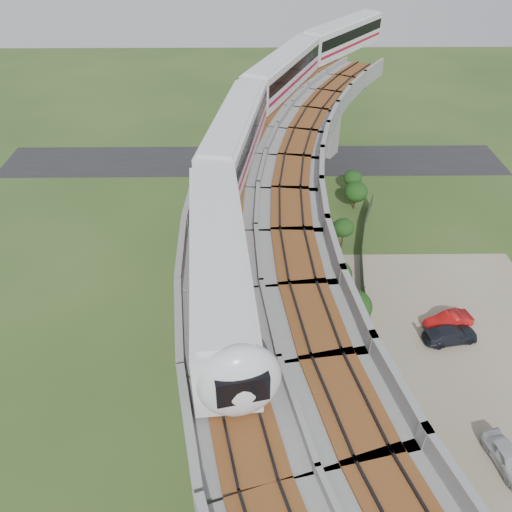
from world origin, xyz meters
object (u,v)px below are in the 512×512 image
object	(u,v)px
metro_train	(284,104)
car_dark	(450,334)
car_white	(507,457)
car_red	(448,321)

from	to	relation	value
metro_train	car_dark	size ratio (longest dim) A/B	14.34
car_white	car_red	distance (m)	11.18
car_dark	metro_train	bearing A→B (deg)	26.71
car_white	car_dark	distance (m)	9.82
car_white	car_red	world-z (taller)	car_white
car_red	car_dark	xyz separation A→B (m)	(-0.28, -1.36, -0.01)
car_red	metro_train	bearing A→B (deg)	-155.07
metro_train	car_red	size ratio (longest dim) A/B	15.90
metro_train	car_dark	distance (m)	22.70
metro_train	car_dark	world-z (taller)	metro_train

